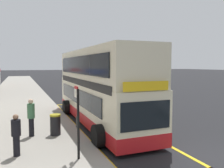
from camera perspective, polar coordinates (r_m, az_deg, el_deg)
ground_plane at (r=38.48m, az=-11.37°, el=-0.63°), size 260.00×260.00×0.00m
pavement_near at (r=37.87m, az=-21.85°, el=-0.86°), size 6.00×76.00×0.14m
double_decker_bus at (r=14.04m, az=-3.40°, el=-1.22°), size 3.14×11.47×4.40m
bus_bay_markings at (r=14.35m, az=-3.08°, el=-9.44°), size 3.19×14.89×0.01m
bus_stop_sign at (r=8.48m, az=-8.42°, el=-7.81°), size 0.09×0.51×2.60m
parked_car_grey_across at (r=52.44m, az=-8.83°, el=1.68°), size 2.09×4.20×1.62m
parked_car_teal_kerbside at (r=57.85m, az=-10.30°, el=1.93°), size 2.09×4.20×1.62m
pedestrian_waiting_near_sign at (r=9.44m, az=-22.45°, el=-11.17°), size 0.34×0.34×1.57m
pedestrian_further_back at (r=11.68m, az=-19.22°, el=-7.39°), size 0.34×0.34×1.79m
litter_bin at (r=11.68m, az=-13.73°, el=-9.63°), size 0.52×0.52×1.00m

